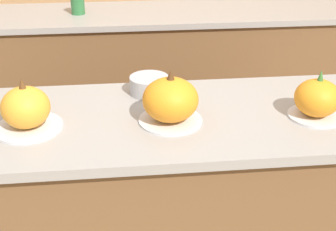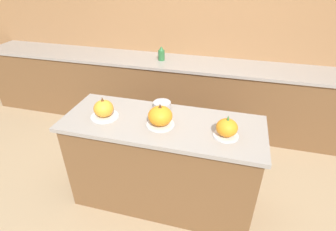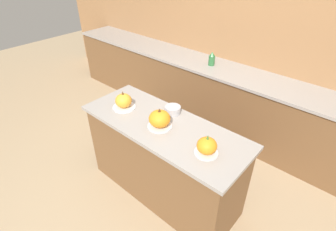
% 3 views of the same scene
% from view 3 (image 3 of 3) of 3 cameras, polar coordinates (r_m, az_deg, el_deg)
% --- Properties ---
extents(ground_plane, '(12.00, 12.00, 0.00)m').
position_cam_3_polar(ground_plane, '(3.01, -0.92, -15.80)').
color(ground_plane, tan).
extents(wall_back, '(8.00, 0.06, 2.50)m').
position_cam_3_polar(wall_back, '(3.60, 18.65, 15.37)').
color(wall_back, '#9E7047').
rests_on(wall_back, ground_plane).
extents(kitchen_island, '(1.66, 0.64, 0.89)m').
position_cam_3_polar(kitchen_island, '(2.68, -1.01, -9.60)').
color(kitchen_island, brown).
rests_on(kitchen_island, ground_plane).
extents(back_counter, '(6.00, 0.60, 0.90)m').
position_cam_3_polar(back_counter, '(3.64, 14.19, 2.42)').
color(back_counter, brown).
rests_on(back_counter, ground_plane).
extents(pumpkin_cake_left, '(0.23, 0.23, 0.19)m').
position_cam_3_polar(pumpkin_cake_left, '(2.64, -9.66, 3.09)').
color(pumpkin_cake_left, silver).
rests_on(pumpkin_cake_left, kitchen_island).
extents(pumpkin_cake_center, '(0.22, 0.22, 0.19)m').
position_cam_3_polar(pumpkin_cake_center, '(2.32, -1.77, -0.82)').
color(pumpkin_cake_center, silver).
rests_on(pumpkin_cake_center, kitchen_island).
extents(pumpkin_cake_right, '(0.19, 0.19, 0.18)m').
position_cam_3_polar(pumpkin_cake_right, '(2.07, 8.44, -6.62)').
color(pumpkin_cake_right, silver).
rests_on(pumpkin_cake_right, kitchen_island).
extents(bottle_tall, '(0.08, 0.08, 0.18)m').
position_cam_3_polar(bottle_tall, '(3.58, 9.51, 12.06)').
color(bottle_tall, '#2D6B38').
rests_on(bottle_tall, back_counter).
extents(mixing_bowl, '(0.15, 0.15, 0.07)m').
position_cam_3_polar(mixing_bowl, '(2.54, 1.05, 1.27)').
color(mixing_bowl, '#ADADB2').
rests_on(mixing_bowl, kitchen_island).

